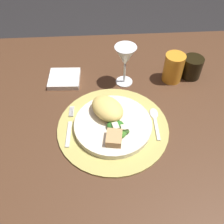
% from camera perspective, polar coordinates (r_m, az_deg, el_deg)
% --- Properties ---
extents(ground_plane, '(6.00, 6.00, 0.00)m').
position_cam_1_polar(ground_plane, '(1.49, 2.35, -20.62)').
color(ground_plane, black).
extents(dining_table, '(1.31, 1.04, 0.75)m').
position_cam_1_polar(dining_table, '(0.96, 3.44, -7.56)').
color(dining_table, '#4C2F1D').
rests_on(dining_table, ground).
extents(placemat, '(0.35, 0.35, 0.01)m').
position_cam_1_polar(placemat, '(0.82, 0.22, -3.40)').
color(placemat, tan).
rests_on(placemat, dining_table).
extents(dinner_plate, '(0.24, 0.24, 0.02)m').
position_cam_1_polar(dinner_plate, '(0.81, 0.22, -2.84)').
color(dinner_plate, silver).
rests_on(dinner_plate, placemat).
extents(pasta_serving, '(0.14, 0.15, 0.05)m').
position_cam_1_polar(pasta_serving, '(0.81, -1.04, 0.82)').
color(pasta_serving, '#E9C968').
rests_on(pasta_serving, dinner_plate).
extents(salad_greens, '(0.08, 0.08, 0.02)m').
position_cam_1_polar(salad_greens, '(0.77, 1.23, -3.76)').
color(salad_greens, '#3D7D16').
rests_on(salad_greens, dinner_plate).
extents(bread_piece, '(0.05, 0.06, 0.02)m').
position_cam_1_polar(bread_piece, '(0.75, 0.46, -5.77)').
color(bread_piece, tan).
rests_on(bread_piece, dinner_plate).
extents(fork, '(0.02, 0.17, 0.00)m').
position_cam_1_polar(fork, '(0.82, -9.38, -3.43)').
color(fork, silver).
rests_on(fork, placemat).
extents(spoon, '(0.03, 0.13, 0.01)m').
position_cam_1_polar(spoon, '(0.85, 9.44, -1.27)').
color(spoon, silver).
rests_on(spoon, placemat).
extents(napkin, '(0.12, 0.11, 0.02)m').
position_cam_1_polar(napkin, '(0.99, -10.51, 7.27)').
color(napkin, white).
rests_on(napkin, dining_table).
extents(wine_glass, '(0.08, 0.08, 0.15)m').
position_cam_1_polar(wine_glass, '(0.90, 2.72, 11.98)').
color(wine_glass, silver).
rests_on(wine_glass, dining_table).
extents(amber_tumbler, '(0.07, 0.07, 0.11)m').
position_cam_1_polar(amber_tumbler, '(0.98, 13.45, 9.50)').
color(amber_tumbler, orange).
rests_on(amber_tumbler, dining_table).
extents(dark_tumbler, '(0.07, 0.07, 0.08)m').
position_cam_1_polar(dark_tumbler, '(1.02, 17.29, 9.45)').
color(dark_tumbler, black).
rests_on(dark_tumbler, dining_table).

